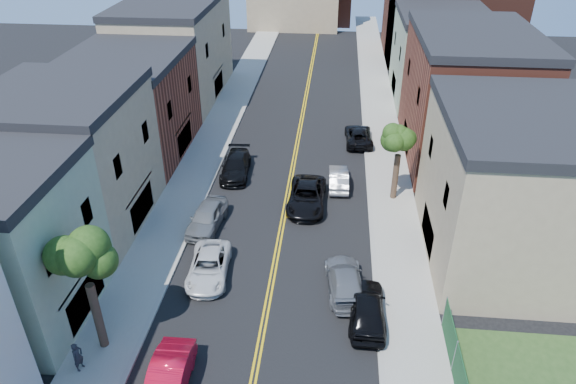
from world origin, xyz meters
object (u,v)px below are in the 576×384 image
(white_pickup, at_px, (209,267))
(silver_car_right, at_px, (339,178))
(pedestrian_left, at_px, (78,357))
(red_sedan, at_px, (168,381))
(grey_car_left, at_px, (207,217))
(black_car_right, at_px, (367,308))
(grey_car_right, at_px, (345,280))
(black_suv_lane, at_px, (307,196))
(black_car_left, at_px, (236,166))
(dark_car_right_far, at_px, (359,135))

(white_pickup, xyz_separation_m, silver_car_right, (7.60, 11.52, 0.00))
(pedestrian_left, bearing_deg, red_sedan, -84.04)
(grey_car_left, distance_m, black_car_right, 13.16)
(grey_car_right, bearing_deg, silver_car_right, -94.47)
(pedestrian_left, bearing_deg, grey_car_left, 1.21)
(grey_car_left, distance_m, pedestrian_left, 13.07)
(black_car_right, xyz_separation_m, silver_car_right, (-1.70, 14.31, -0.15))
(red_sedan, relative_size, black_car_right, 0.98)
(pedestrian_left, bearing_deg, white_pickup, -15.32)
(red_sedan, xyz_separation_m, grey_car_left, (-1.27, 13.46, 0.03))
(black_car_right, distance_m, silver_car_right, 14.41)
(red_sedan, bearing_deg, white_pickup, 88.87)
(grey_car_left, height_order, silver_car_right, grey_car_left)
(white_pickup, height_order, black_suv_lane, black_suv_lane)
(black_car_left, height_order, black_suv_lane, black_suv_lane)
(silver_car_right, relative_size, black_suv_lane, 0.74)
(pedestrian_left, bearing_deg, black_car_left, 5.01)
(grey_car_left, bearing_deg, silver_car_right, 41.74)
(red_sedan, bearing_deg, grey_car_right, 43.16)
(white_pickup, relative_size, black_car_left, 0.94)
(silver_car_right, bearing_deg, white_pickup, 54.55)
(red_sedan, relative_size, silver_car_right, 1.15)
(white_pickup, distance_m, silver_car_right, 13.80)
(black_suv_lane, height_order, pedestrian_left, pedestrian_left)
(grey_car_left, bearing_deg, black_car_left, 91.09)
(black_car_left, distance_m, black_car_right, 18.35)
(black_car_left, xyz_separation_m, grey_car_right, (8.78, -13.11, -0.04))
(red_sedan, bearing_deg, black_suv_lane, 71.38)
(black_suv_lane, bearing_deg, pedestrian_left, -120.72)
(white_pickup, xyz_separation_m, grey_car_right, (8.11, -0.50, 0.04))
(white_pickup, xyz_separation_m, grey_car_left, (-1.27, 5.04, 0.13))
(red_sedan, distance_m, grey_car_right, 11.33)
(grey_car_left, relative_size, black_car_left, 0.91)
(grey_car_right, height_order, pedestrian_left, pedestrian_left)
(black_suv_lane, relative_size, pedestrian_left, 3.48)
(black_car_left, relative_size, silver_car_right, 1.26)
(white_pickup, height_order, silver_car_right, same)
(black_car_left, xyz_separation_m, pedestrian_left, (-3.96, -20.19, 0.20))
(black_car_left, xyz_separation_m, dark_car_right_far, (9.97, 6.97, -0.07))
(red_sedan, relative_size, dark_car_right_far, 0.96)
(white_pickup, bearing_deg, red_sedan, -94.29)
(white_pickup, relative_size, pedestrian_left, 3.06)
(black_car_left, height_order, black_car_right, black_car_right)
(black_car_right, distance_m, black_suv_lane, 11.94)
(black_car_right, relative_size, dark_car_right_far, 0.98)
(black_car_right, bearing_deg, red_sedan, 31.10)
(dark_car_right_far, height_order, black_suv_lane, black_suv_lane)
(red_sedan, relative_size, black_car_left, 0.91)
(black_car_right, bearing_deg, white_pickup, -16.76)
(white_pickup, relative_size, grey_car_left, 1.03)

